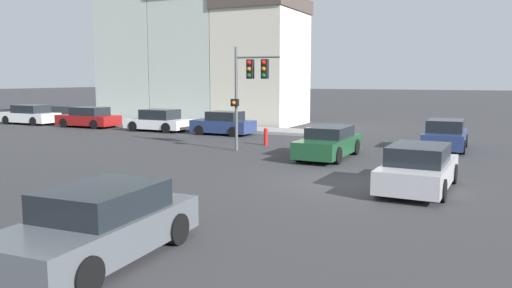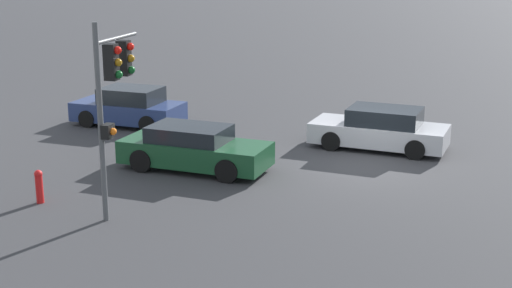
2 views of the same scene
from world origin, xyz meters
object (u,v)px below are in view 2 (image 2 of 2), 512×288
(traffic_signal, at_px, (113,82))
(crossing_car_0, at_px, (380,129))
(crossing_car_3, at_px, (129,107))
(fire_hydrant, at_px, (39,185))
(crossing_car_2, at_px, (194,149))

(traffic_signal, relative_size, crossing_car_0, 1.07)
(traffic_signal, height_order, crossing_car_3, traffic_signal)
(crossing_car_3, bearing_deg, crossing_car_0, 179.57)
(crossing_car_0, bearing_deg, fire_hydrant, 51.12)
(traffic_signal, bearing_deg, crossing_car_0, 53.43)
(crossing_car_0, relative_size, crossing_car_2, 1.00)
(traffic_signal, height_order, crossing_car_2, traffic_signal)
(crossing_car_2, distance_m, fire_hydrant, 4.94)
(crossing_car_2, xyz_separation_m, crossing_car_3, (4.86, -4.37, 0.03))
(traffic_signal, xyz_separation_m, crossing_car_3, (4.63, -8.37, -2.70))
(crossing_car_2, bearing_deg, crossing_car_3, 138.51)
(crossing_car_3, bearing_deg, crossing_car_2, 137.25)
(crossing_car_2, height_order, fire_hydrant, crossing_car_2)
(crossing_car_2, relative_size, crossing_car_3, 1.09)
(crossing_car_0, distance_m, fire_hydrant, 11.43)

